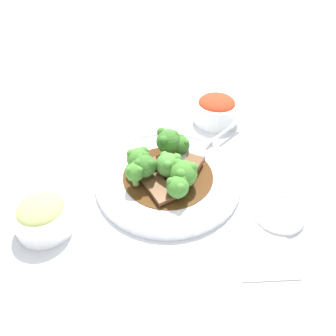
# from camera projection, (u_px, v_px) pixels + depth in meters

# --- Properties ---
(ground_plane) EXTENTS (4.00, 4.00, 0.00)m
(ground_plane) POSITION_uv_depth(u_px,v_px,m) (168.00, 181.00, 0.62)
(ground_plane) COLOR silver
(main_plate) EXTENTS (0.27, 0.27, 0.02)m
(main_plate) POSITION_uv_depth(u_px,v_px,m) (168.00, 177.00, 0.61)
(main_plate) COLOR white
(main_plate) RESTS_ON ground_plane
(beef_strip_0) EXTENTS (0.08, 0.07, 0.01)m
(beef_strip_0) POSITION_uv_depth(u_px,v_px,m) (159.00, 188.00, 0.58)
(beef_strip_0) COLOR brown
(beef_strip_0) RESTS_ON main_plate
(beef_strip_1) EXTENTS (0.07, 0.05, 0.02)m
(beef_strip_1) POSITION_uv_depth(u_px,v_px,m) (190.00, 168.00, 0.61)
(beef_strip_1) COLOR brown
(beef_strip_1) RESTS_ON main_plate
(beef_strip_2) EXTENTS (0.06, 0.07, 0.01)m
(beef_strip_2) POSITION_uv_depth(u_px,v_px,m) (155.00, 164.00, 0.62)
(beef_strip_2) COLOR brown
(beef_strip_2) RESTS_ON main_plate
(broccoli_floret_0) EXTENTS (0.04, 0.04, 0.04)m
(broccoli_floret_0) POSITION_uv_depth(u_px,v_px,m) (181.00, 145.00, 0.63)
(broccoli_floret_0) COLOR #7FA84C
(broccoli_floret_0) RESTS_ON main_plate
(broccoli_floret_1) EXTENTS (0.05, 0.05, 0.05)m
(broccoli_floret_1) POSITION_uv_depth(u_px,v_px,m) (184.00, 173.00, 0.57)
(broccoli_floret_1) COLOR #8EB756
(broccoli_floret_1) RESTS_ON main_plate
(broccoli_floret_2) EXTENTS (0.04, 0.04, 0.04)m
(broccoli_floret_2) POSITION_uv_depth(u_px,v_px,m) (178.00, 187.00, 0.55)
(broccoli_floret_2) COLOR #7FA84C
(broccoli_floret_2) RESTS_ON main_plate
(broccoli_floret_3) EXTENTS (0.04, 0.04, 0.05)m
(broccoli_floret_3) POSITION_uv_depth(u_px,v_px,m) (145.00, 166.00, 0.58)
(broccoli_floret_3) COLOR #7FA84C
(broccoli_floret_3) RESTS_ON main_plate
(broccoli_floret_4) EXTENTS (0.04, 0.04, 0.05)m
(broccoli_floret_4) POSITION_uv_depth(u_px,v_px,m) (169.00, 164.00, 0.58)
(broccoli_floret_4) COLOR #8EB756
(broccoli_floret_4) RESTS_ON main_plate
(broccoli_floret_5) EXTENTS (0.04, 0.04, 0.05)m
(broccoli_floret_5) POSITION_uv_depth(u_px,v_px,m) (139.00, 159.00, 0.60)
(broccoli_floret_5) COLOR #8EB756
(broccoli_floret_5) RESTS_ON main_plate
(broccoli_floret_6) EXTENTS (0.03, 0.03, 0.05)m
(broccoli_floret_6) POSITION_uv_depth(u_px,v_px,m) (135.00, 172.00, 0.57)
(broccoli_floret_6) COLOR #7FA84C
(broccoli_floret_6) RESTS_ON main_plate
(broccoli_floret_7) EXTENTS (0.05, 0.05, 0.06)m
(broccoli_floret_7) POSITION_uv_depth(u_px,v_px,m) (166.00, 141.00, 0.63)
(broccoli_floret_7) COLOR #7FA84C
(broccoli_floret_7) RESTS_ON main_plate
(serving_spoon) EXTENTS (0.17, 0.15, 0.01)m
(serving_spoon) POSITION_uv_depth(u_px,v_px,m) (196.00, 151.00, 0.65)
(serving_spoon) COLOR #B7B7BC
(serving_spoon) RESTS_ON main_plate
(side_bowl_kimchi) EXTENTS (0.11, 0.11, 0.06)m
(side_bowl_kimchi) POSITION_uv_depth(u_px,v_px,m) (216.00, 109.00, 0.75)
(side_bowl_kimchi) COLOR white
(side_bowl_kimchi) RESTS_ON ground_plane
(side_bowl_appetizer) EXTENTS (0.09, 0.09, 0.06)m
(side_bowl_appetizer) POSITION_uv_depth(u_px,v_px,m) (43.00, 215.00, 0.52)
(side_bowl_appetizer) COLOR white
(side_bowl_appetizer) RESTS_ON ground_plane
(sauce_dish) EXTENTS (0.08, 0.08, 0.01)m
(sauce_dish) POSITION_uv_depth(u_px,v_px,m) (279.00, 214.00, 0.55)
(sauce_dish) COLOR white
(sauce_dish) RESTS_ON ground_plane
(paper_napkin) EXTENTS (0.11, 0.10, 0.01)m
(paper_napkin) POSITION_uv_depth(u_px,v_px,m) (263.00, 250.00, 0.51)
(paper_napkin) COLOR silver
(paper_napkin) RESTS_ON ground_plane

